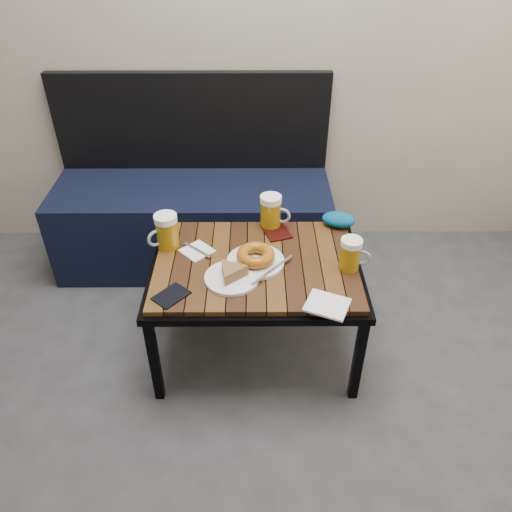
{
  "coord_description": "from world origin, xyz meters",
  "views": [
    {
      "loc": [
        0.23,
        -0.48,
        1.67
      ],
      "look_at": [
        0.24,
        1.09,
        0.5
      ],
      "focal_mm": 35.0,
      "sensor_mm": 36.0,
      "label": 1
    }
  ],
  "objects_px": {
    "bench": "(194,214)",
    "plate_pie": "(232,274)",
    "beer_mug_centre": "(271,211)",
    "passport_navy": "(171,296)",
    "cafe_table": "(256,270)",
    "passport_burgundy": "(276,231)",
    "knit_pouch": "(338,220)",
    "beer_mug_right": "(351,254)",
    "plate_bagel": "(256,258)",
    "beer_mug_left": "(166,231)"
  },
  "relations": [
    {
      "from": "plate_bagel",
      "to": "passport_navy",
      "type": "height_order",
      "value": "plate_bagel"
    },
    {
      "from": "cafe_table",
      "to": "passport_burgundy",
      "type": "height_order",
      "value": "passport_burgundy"
    },
    {
      "from": "cafe_table",
      "to": "beer_mug_right",
      "type": "xyz_separation_m",
      "value": [
        0.36,
        -0.04,
        0.11
      ]
    },
    {
      "from": "beer_mug_left",
      "to": "plate_bagel",
      "type": "xyz_separation_m",
      "value": [
        0.36,
        -0.12,
        -0.05
      ]
    },
    {
      "from": "beer_mug_right",
      "to": "passport_navy",
      "type": "distance_m",
      "value": 0.69
    },
    {
      "from": "passport_navy",
      "to": "knit_pouch",
      "type": "xyz_separation_m",
      "value": [
        0.67,
        0.47,
        0.03
      ]
    },
    {
      "from": "beer_mug_right",
      "to": "passport_navy",
      "type": "relative_size",
      "value": 1.08
    },
    {
      "from": "bench",
      "to": "plate_bagel",
      "type": "relative_size",
      "value": 5.16
    },
    {
      "from": "bench",
      "to": "beer_mug_left",
      "type": "distance_m",
      "value": 0.63
    },
    {
      "from": "plate_pie",
      "to": "passport_navy",
      "type": "bearing_deg",
      "value": -156.02
    },
    {
      "from": "passport_navy",
      "to": "passport_burgundy",
      "type": "distance_m",
      "value": 0.58
    },
    {
      "from": "passport_burgundy",
      "to": "plate_pie",
      "type": "bearing_deg",
      "value": -138.24
    },
    {
      "from": "cafe_table",
      "to": "passport_burgundy",
      "type": "distance_m",
      "value": 0.23
    },
    {
      "from": "bench",
      "to": "beer_mug_centre",
      "type": "relative_size",
      "value": 9.5
    },
    {
      "from": "plate_pie",
      "to": "beer_mug_right",
      "type": "bearing_deg",
      "value": 8.69
    },
    {
      "from": "cafe_table",
      "to": "beer_mug_centre",
      "type": "xyz_separation_m",
      "value": [
        0.07,
        0.26,
        0.12
      ]
    },
    {
      "from": "cafe_table",
      "to": "plate_bagel",
      "type": "height_order",
      "value": "plate_bagel"
    },
    {
      "from": "bench",
      "to": "knit_pouch",
      "type": "relative_size",
      "value": 9.74
    },
    {
      "from": "bench",
      "to": "beer_mug_centre",
      "type": "xyz_separation_m",
      "value": [
        0.39,
        -0.42,
        0.27
      ]
    },
    {
      "from": "plate_bagel",
      "to": "beer_mug_centre",
      "type": "bearing_deg",
      "value": 75.72
    },
    {
      "from": "cafe_table",
      "to": "knit_pouch",
      "type": "relative_size",
      "value": 5.84
    },
    {
      "from": "beer_mug_right",
      "to": "plate_pie",
      "type": "height_order",
      "value": "beer_mug_right"
    },
    {
      "from": "beer_mug_left",
      "to": "passport_burgundy",
      "type": "bearing_deg",
      "value": 157.05
    },
    {
      "from": "bench",
      "to": "beer_mug_centre",
      "type": "distance_m",
      "value": 0.63
    },
    {
      "from": "plate_pie",
      "to": "passport_navy",
      "type": "xyz_separation_m",
      "value": [
        -0.22,
        -0.1,
        -0.02
      ]
    },
    {
      "from": "cafe_table",
      "to": "bench",
      "type": "bearing_deg",
      "value": 115.64
    },
    {
      "from": "beer_mug_left",
      "to": "knit_pouch",
      "type": "distance_m",
      "value": 0.74
    },
    {
      "from": "cafe_table",
      "to": "beer_mug_left",
      "type": "relative_size",
      "value": 5.64
    },
    {
      "from": "plate_bagel",
      "to": "passport_navy",
      "type": "xyz_separation_m",
      "value": [
        -0.31,
        -0.2,
        -0.02
      ]
    },
    {
      "from": "bench",
      "to": "knit_pouch",
      "type": "xyz_separation_m",
      "value": [
        0.68,
        -0.42,
        0.23
      ]
    },
    {
      "from": "bench",
      "to": "beer_mug_left",
      "type": "bearing_deg",
      "value": -93.81
    },
    {
      "from": "beer_mug_right",
      "to": "knit_pouch",
      "type": "distance_m",
      "value": 0.3
    },
    {
      "from": "beer_mug_centre",
      "to": "passport_navy",
      "type": "bearing_deg",
      "value": -114.4
    },
    {
      "from": "cafe_table",
      "to": "knit_pouch",
      "type": "bearing_deg",
      "value": 35.84
    },
    {
      "from": "plate_pie",
      "to": "plate_bagel",
      "type": "xyz_separation_m",
      "value": [
        0.09,
        0.1,
        0.0
      ]
    },
    {
      "from": "beer_mug_centre",
      "to": "passport_burgundy",
      "type": "distance_m",
      "value": 0.09
    },
    {
      "from": "bench",
      "to": "knit_pouch",
      "type": "distance_m",
      "value": 0.83
    },
    {
      "from": "passport_navy",
      "to": "passport_burgundy",
      "type": "bearing_deg",
      "value": 88.12
    },
    {
      "from": "bench",
      "to": "knit_pouch",
      "type": "bearing_deg",
      "value": -31.3
    },
    {
      "from": "passport_burgundy",
      "to": "knit_pouch",
      "type": "distance_m",
      "value": 0.28
    },
    {
      "from": "bench",
      "to": "passport_burgundy",
      "type": "bearing_deg",
      "value": -48.41
    },
    {
      "from": "beer_mug_left",
      "to": "beer_mug_right",
      "type": "height_order",
      "value": "beer_mug_left"
    },
    {
      "from": "beer_mug_centre",
      "to": "beer_mug_right",
      "type": "distance_m",
      "value": 0.42
    },
    {
      "from": "plate_bagel",
      "to": "bench",
      "type": "bearing_deg",
      "value": 115.23
    },
    {
      "from": "beer_mug_left",
      "to": "plate_pie",
      "type": "relative_size",
      "value": 0.72
    },
    {
      "from": "plate_bagel",
      "to": "beer_mug_left",
      "type": "bearing_deg",
      "value": 162.2
    },
    {
      "from": "beer_mug_left",
      "to": "beer_mug_centre",
      "type": "xyz_separation_m",
      "value": [
        0.43,
        0.15,
        -0.0
      ]
    },
    {
      "from": "cafe_table",
      "to": "beer_mug_left",
      "type": "xyz_separation_m",
      "value": [
        -0.36,
        0.11,
        0.12
      ]
    },
    {
      "from": "bench",
      "to": "passport_burgundy",
      "type": "xyz_separation_m",
      "value": [
        0.41,
        -0.46,
        0.2
      ]
    },
    {
      "from": "bench",
      "to": "plate_pie",
      "type": "height_order",
      "value": "bench"
    }
  ]
}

